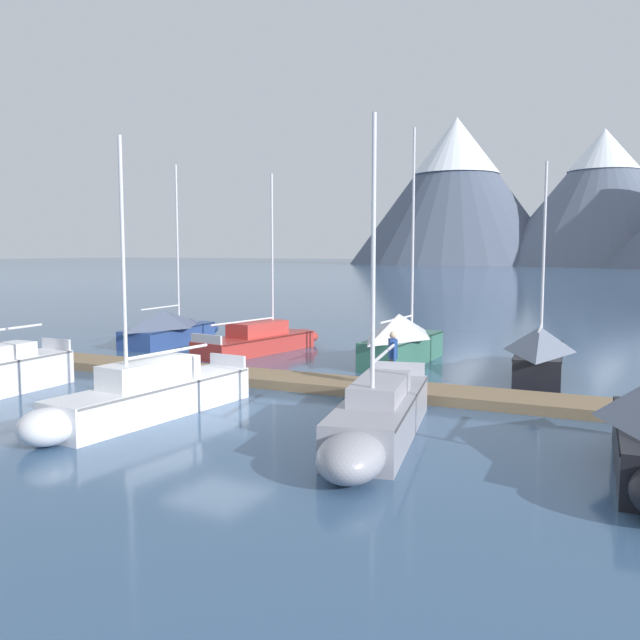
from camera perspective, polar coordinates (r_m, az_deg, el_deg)
ground_plane at (r=19.41m, az=-8.61°, el=-7.46°), size 700.00×700.00×0.00m
mountain_west_summit at (r=244.59m, az=11.33°, el=10.76°), size 73.40×73.40×50.42m
mountain_central_massif at (r=237.55m, az=22.65°, el=9.60°), size 68.59×68.59×43.16m
dock at (r=22.62m, az=-2.44°, el=-5.13°), size 23.56×3.45×0.30m
sailboat_nearest_berth at (r=33.43m, az=-12.40°, el=-0.60°), size 2.56×6.79×8.57m
sailboat_mid_dock_port at (r=30.20m, az=-4.84°, el=-1.65°), size 2.60×7.40×7.85m
sailboat_mid_dock_starboard at (r=18.65m, az=-14.57°, el=-6.22°), size 1.79×7.30×7.29m
sailboat_far_berth at (r=27.12m, az=7.06°, el=-1.60°), size 1.86×6.28×9.31m
sailboat_outer_slip at (r=15.87m, az=4.80°, el=-8.18°), size 3.14×7.46×7.37m
sailboat_end_of_dock at (r=25.24m, az=17.99°, el=-2.58°), size 2.48×6.88×7.60m
person_on_dock at (r=20.91m, az=6.14°, el=-2.95°), size 0.39×0.51×1.69m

